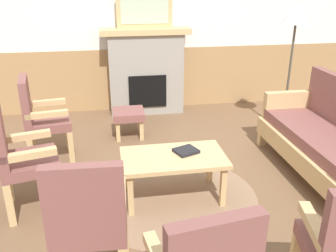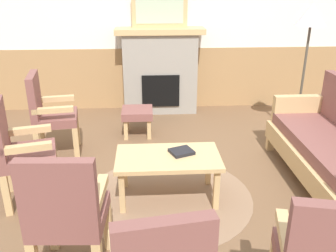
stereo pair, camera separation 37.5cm
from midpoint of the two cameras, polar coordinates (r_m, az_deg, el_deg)
ground_plane at (r=3.69m, az=-2.03°, el=-10.05°), size 14.00×14.00×0.00m
wall_back at (r=5.74m, az=-5.84°, el=15.52°), size 7.20×0.14×2.70m
fireplace at (r=5.61m, az=-5.39°, el=8.55°), size 1.30×0.44×1.28m
framed_picture at (r=5.47m, az=-5.75°, el=17.82°), size 0.80×0.04×0.56m
couch at (r=4.04m, az=21.43°, el=-2.31°), size 0.70×1.80×0.98m
coffee_table at (r=3.40m, az=-2.32°, el=-5.54°), size 0.96×0.56×0.44m
round_rug at (r=3.59m, az=-2.23°, el=-10.95°), size 1.61×1.61×0.01m
book_on_table at (r=3.43m, az=-0.31°, el=-3.96°), size 0.25×0.24×0.03m
footstool at (r=4.82m, az=-8.37°, el=1.52°), size 0.40×0.40×0.36m
armchair_near_fireplace at (r=4.35m, az=-21.59°, el=1.42°), size 0.55×0.55×0.98m
armchair_by_window_left at (r=3.49m, az=-24.99°, el=-4.19°), size 0.58×0.58×0.98m
armchair_corner_left at (r=2.51m, az=-16.56°, el=-13.52°), size 0.51×0.51×0.98m
floor_lamp_by_couch at (r=4.88m, az=17.14°, el=15.18°), size 0.36×0.36×1.68m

